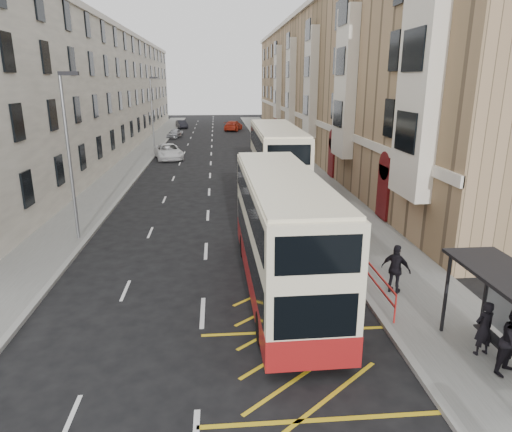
{
  "coord_description": "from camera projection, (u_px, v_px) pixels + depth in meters",
  "views": [
    {
      "loc": [
        0.63,
        -10.32,
        7.72
      ],
      "look_at": [
        2.13,
        7.13,
        2.52
      ],
      "focal_mm": 32.0,
      "sensor_mm": 36.0,
      "label": 1
    }
  ],
  "objects": [
    {
      "name": "ground",
      "position": [
        199.0,
        386.0,
        12.0
      ],
      "size": [
        200.0,
        200.0,
        0.0
      ],
      "primitive_type": "plane",
      "color": "black",
      "rests_on": "ground"
    },
    {
      "name": "pavement_right",
      "position": [
        299.0,
        169.0,
        41.29
      ],
      "size": [
        4.0,
        120.0,
        0.15
      ],
      "primitive_type": "cube",
      "color": "#62625D",
      "rests_on": "ground"
    },
    {
      "name": "pavement_left",
      "position": [
        125.0,
        172.0,
        40.02
      ],
      "size": [
        3.0,
        120.0,
        0.15
      ],
      "primitive_type": "cube",
      "color": "#62625D",
      "rests_on": "ground"
    },
    {
      "name": "kerb_right",
      "position": [
        277.0,
        169.0,
        41.12
      ],
      "size": [
        0.25,
        120.0,
        0.15
      ],
      "primitive_type": "cube",
      "color": "gray",
      "rests_on": "ground"
    },
    {
      "name": "kerb_left",
      "position": [
        142.0,
        171.0,
        40.14
      ],
      "size": [
        0.25,
        120.0,
        0.15
      ],
      "primitive_type": "cube",
      "color": "gray",
      "rests_on": "ground"
    },
    {
      "name": "road_markings",
      "position": [
        212.0,
        147.0,
        54.98
      ],
      "size": [
        10.0,
        110.0,
        0.01
      ],
      "primitive_type": null,
      "color": "silver",
      "rests_on": "ground"
    },
    {
      "name": "terrace_right",
      "position": [
        335.0,
        83.0,
        54.42
      ],
      "size": [
        10.75,
        79.0,
        15.25
      ],
      "color": "tan",
      "rests_on": "ground"
    },
    {
      "name": "terrace_left",
      "position": [
        93.0,
        92.0,
        52.5
      ],
      "size": [
        9.18,
        79.0,
        13.25
      ],
      "color": "#EEE5D0",
      "rests_on": "ground"
    },
    {
      "name": "guard_railing",
      "position": [
        364.0,
        264.0,
        17.76
      ],
      "size": [
        0.06,
        6.56,
        1.01
      ],
      "color": "red",
      "rests_on": "pavement_right"
    },
    {
      "name": "street_lamp_near",
      "position": [
        69.0,
        149.0,
        21.62
      ],
      "size": [
        0.93,
        0.18,
        8.0
      ],
      "color": "gray",
      "rests_on": "pavement_left"
    },
    {
      "name": "street_lamp_far",
      "position": [
        152.0,
        110.0,
        50.27
      ],
      "size": [
        0.93,
        0.18,
        8.0
      ],
      "color": "gray",
      "rests_on": "pavement_left"
    },
    {
      "name": "double_decker_front",
      "position": [
        282.0,
        233.0,
        16.9
      ],
      "size": [
        2.77,
        11.34,
        4.5
      ],
      "rotation": [
        0.0,
        0.0,
        0.02
      ],
      "color": "beige",
      "rests_on": "ground"
    },
    {
      "name": "double_decker_rear",
      "position": [
        276.0,
        162.0,
        30.61
      ],
      "size": [
        3.0,
        12.2,
        4.85
      ],
      "rotation": [
        0.0,
        0.0,
        -0.02
      ],
      "color": "beige",
      "rests_on": "ground"
    },
    {
      "name": "pedestrian_near",
      "position": [
        484.0,
        328.0,
        12.95
      ],
      "size": [
        0.67,
        0.5,
        1.65
      ],
      "primitive_type": "imported",
      "rotation": [
        0.0,
        0.0,
        3.32
      ],
      "color": "black",
      "rests_on": "pavement_right"
    },
    {
      "name": "pedestrian_far",
      "position": [
        396.0,
        269.0,
        16.75
      ],
      "size": [
        1.12,
        1.07,
        1.86
      ],
      "primitive_type": "imported",
      "rotation": [
        0.0,
        0.0,
        2.41
      ],
      "color": "black",
      "rests_on": "pavement_right"
    },
    {
      "name": "white_van",
      "position": [
        168.0,
        152.0,
        46.73
      ],
      "size": [
        3.71,
        5.89,
        1.52
      ],
      "primitive_type": "imported",
      "rotation": [
        0.0,
        0.0,
        0.23
      ],
      "color": "silver",
      "rests_on": "ground"
    },
    {
      "name": "car_silver",
      "position": [
        175.0,
        133.0,
        63.96
      ],
      "size": [
        2.35,
        4.01,
        1.28
      ],
      "primitive_type": "imported",
      "rotation": [
        0.0,
        0.0,
        -0.23
      ],
      "color": "#9C9FA4",
      "rests_on": "ground"
    },
    {
      "name": "car_dark",
      "position": [
        182.0,
        124.0,
        77.07
      ],
      "size": [
        2.41,
        4.24,
        1.32
      ],
      "primitive_type": "imported",
      "rotation": [
        0.0,
        0.0,
        0.27
      ],
      "color": "black",
      "rests_on": "ground"
    },
    {
      "name": "car_red",
      "position": [
        233.0,
        126.0,
        73.4
      ],
      "size": [
        3.46,
        5.82,
        1.58
      ],
      "primitive_type": "imported",
      "rotation": [
        0.0,
        0.0,
        2.9
      ],
      "color": "maroon",
      "rests_on": "ground"
    }
  ]
}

